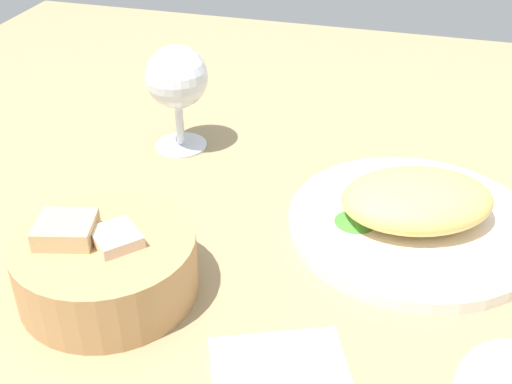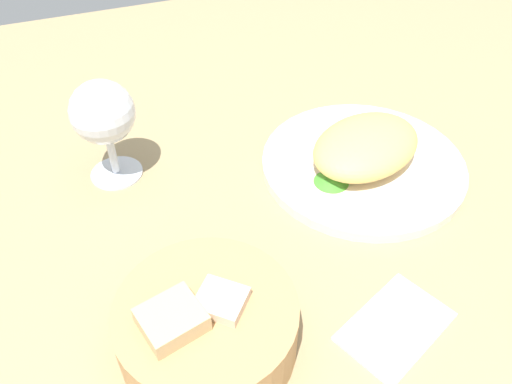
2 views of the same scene
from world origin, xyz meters
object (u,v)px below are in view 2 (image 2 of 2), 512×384
object	(u,v)px
plate	(363,165)
wine_glass_near	(103,116)
bread_basket	(206,326)
folded_napkin	(396,325)

from	to	relation	value
plate	wine_glass_near	xyz separation A→B (cm)	(30.19, -10.51, 8.29)
plate	bread_basket	distance (cm)	31.84
bread_basket	folded_napkin	xyz separation A→B (cm)	(-17.54, 4.72, -2.80)
wine_glass_near	plate	bearing A→B (deg)	160.81
bread_basket	wine_glass_near	world-z (taller)	wine_glass_near
plate	bread_basket	world-z (taller)	bread_basket
wine_glass_near	folded_napkin	world-z (taller)	wine_glass_near
wine_glass_near	folded_napkin	distance (cm)	39.95
plate	folded_napkin	size ratio (longest dim) A/B	2.38
plate	bread_basket	size ratio (longest dim) A/B	1.59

